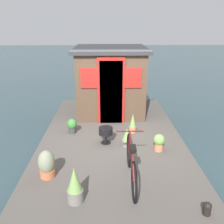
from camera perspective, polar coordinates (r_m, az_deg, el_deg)
ground_plane at (r=6.24m, az=-0.04°, el=-9.86°), size 60.00×60.00×0.00m
houseboat_deck at (r=6.11m, az=-0.04°, el=-7.77°), size 5.84×3.34×0.51m
houseboat_cabin at (r=7.38m, az=-0.34°, el=7.46°), size 2.14×2.09×1.93m
bicycle at (r=4.28m, az=4.51°, el=-11.67°), size 1.62×0.50×0.77m
potted_plant_basil at (r=5.47m, az=3.48°, el=-5.98°), size 0.23×0.23×0.42m
potted_plant_rosemary at (r=6.13m, az=4.85°, el=-2.66°), size 0.18×0.18×0.49m
potted_plant_sage at (r=6.15m, az=-9.31°, el=-3.12°), size 0.24×0.24×0.37m
potted_plant_lavender at (r=5.36m, az=10.91°, el=-6.83°), size 0.25×0.25×0.38m
potted_plant_mint at (r=3.92m, az=-8.67°, el=-16.65°), size 0.26×0.26×0.60m
potted_plant_fern at (r=4.58m, az=-14.99°, el=-11.71°), size 0.30×0.30×0.52m
charcoal_grill at (r=5.55m, az=-1.48°, el=-4.63°), size 0.32×0.32×0.38m
mooring_bollard at (r=4.02m, az=21.33°, el=-20.17°), size 0.12×0.12×0.21m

